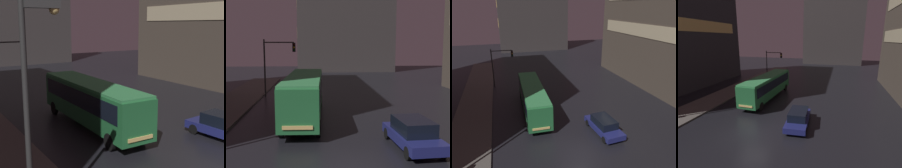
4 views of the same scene
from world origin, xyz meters
The scene contains 6 objects.
ground_plane centered at (0.00, 0.00, 0.00)m, with size 120.00×120.00×0.00m, color black.
sidewalk_left centered at (-9.00, 10.00, 0.07)m, with size 4.00×48.00×0.15m.
building_far_backdrop centered at (3.89, 50.17, 9.61)m, with size 18.07×12.00×19.21m.
bus_near centered at (-2.41, 8.99, 1.93)m, with size 2.63×11.40×3.13m.
car_taxi centered at (3.41, 2.56, 0.77)m, with size 2.25×4.77×1.52m.
traffic_light_main centered at (-5.62, 18.79, 3.90)m, with size 3.17×0.35×5.74m.
Camera 4 is at (6.83, -12.05, 7.88)m, focal length 28.00 mm.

